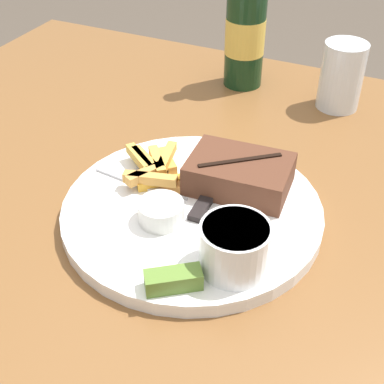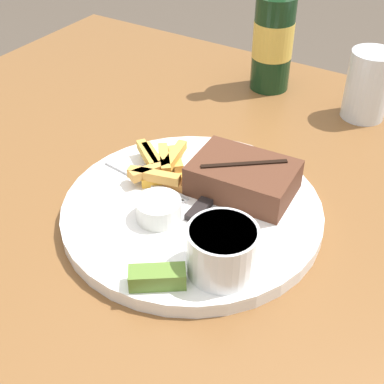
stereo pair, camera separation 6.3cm
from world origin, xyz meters
name	(u,v)px [view 2 (the right image)]	position (x,y,z in m)	size (l,w,h in m)	color
dining_table	(192,270)	(0.00, 0.00, 0.67)	(1.13, 0.97, 0.76)	brown
dinner_plate	(192,211)	(0.00, 0.00, 0.77)	(0.31, 0.31, 0.02)	white
steak_portion	(243,178)	(0.04, 0.06, 0.80)	(0.13, 0.09, 0.04)	#512D1E
fries_pile	(162,167)	(-0.07, 0.03, 0.79)	(0.11, 0.10, 0.02)	gold
coleslaw_cup	(222,248)	(0.08, -0.07, 0.81)	(0.07, 0.07, 0.05)	white
dipping_sauce_cup	(159,208)	(-0.02, -0.04, 0.79)	(0.05, 0.05, 0.03)	silver
pickle_spear	(157,277)	(0.04, -0.13, 0.79)	(0.06, 0.05, 0.02)	#567A2D
fork_utensil	(142,178)	(-0.08, 0.01, 0.78)	(0.13, 0.03, 0.00)	#B7B7BC
knife_utensil	(218,189)	(0.01, 0.04, 0.78)	(0.02, 0.17, 0.01)	#B7B7BC
beer_bottle	(273,37)	(-0.07, 0.36, 0.85)	(0.07, 0.07, 0.25)	#143319
drinking_glass	(368,85)	(0.10, 0.35, 0.81)	(0.07, 0.07, 0.11)	silver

